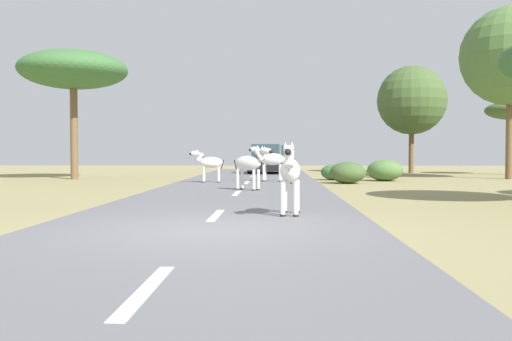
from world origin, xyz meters
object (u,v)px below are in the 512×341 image
(zebra_0, at_px, (290,172))
(tree_0, at_px, (511,56))
(zebra_2, at_px, (270,160))
(bush_1, at_px, (385,170))
(bush_4, at_px, (334,172))
(car_0, at_px, (273,159))
(tree_4, at_px, (412,100))
(bush_0, at_px, (348,173))
(bush_3, at_px, (383,169))
(zebra_3, at_px, (209,163))
(tree_1, at_px, (73,71))
(car_1, at_px, (267,160))
(zebra_1, at_px, (250,164))

(zebra_0, height_order, tree_0, tree_0)
(tree_0, bearing_deg, zebra_2, -163.16)
(bush_1, relative_size, bush_4, 1.31)
(car_0, bearing_deg, bush_1, 114.93)
(tree_0, distance_m, tree_4, 8.09)
(bush_0, xyz_separation_m, bush_3, (2.55, 5.67, -0.03))
(bush_1, bearing_deg, zebra_2, -164.05)
(tree_0, bearing_deg, zebra_3, -162.91)
(bush_4, bearing_deg, tree_1, 178.62)
(bush_1, bearing_deg, tree_0, 17.56)
(zebra_3, distance_m, car_1, 10.48)
(car_0, xyz_separation_m, bush_4, (2.97, -12.61, -0.48))
(tree_0, bearing_deg, tree_1, -177.45)
(tree_0, bearing_deg, bush_0, -153.79)
(tree_4, bearing_deg, car_0, 155.45)
(zebra_2, height_order, tree_4, tree_4)
(bush_0, bearing_deg, bush_4, 95.36)
(car_0, bearing_deg, tree_1, 55.83)
(zebra_2, bearing_deg, bush_0, -90.17)
(tree_4, height_order, bush_4, tree_4)
(car_0, relative_size, tree_1, 0.72)
(tree_1, bearing_deg, car_1, 36.29)
(zebra_0, xyz_separation_m, tree_0, (11.15, 16.32, 5.06))
(zebra_2, xyz_separation_m, zebra_3, (-2.55, -0.84, -0.12))
(car_1, xyz_separation_m, bush_1, (5.51, -7.89, -0.36))
(zebra_2, bearing_deg, car_1, 12.10)
(bush_1, bearing_deg, tree_4, 69.73)
(zebra_2, xyz_separation_m, tree_1, (-9.55, 2.58, 4.27))
(zebra_0, distance_m, zebra_3, 12.34)
(zebra_3, bearing_deg, car_0, -10.99)
(zebra_0, distance_m, car_0, 27.69)
(zebra_0, xyz_separation_m, bush_0, (2.74, 12.19, -0.47))
(car_1, bearing_deg, bush_4, -61.31)
(zebra_0, distance_m, bush_3, 18.64)
(zebra_3, xyz_separation_m, bush_0, (5.81, 0.24, -0.42))
(car_0, relative_size, bush_0, 2.91)
(tree_4, bearing_deg, bush_3, -116.31)
(tree_4, height_order, bush_3, tree_4)
(zebra_0, bearing_deg, car_0, -84.83)
(zebra_2, distance_m, tree_1, 10.78)
(car_1, distance_m, bush_0, 10.61)
(zebra_2, distance_m, bush_1, 5.46)
(zebra_1, xyz_separation_m, bush_3, (6.44, 10.58, -0.51))
(bush_1, distance_m, bush_4, 2.38)
(zebra_3, relative_size, bush_0, 0.96)
(bush_1, bearing_deg, bush_3, 80.69)
(zebra_1, xyz_separation_m, zebra_3, (-1.93, 4.67, -0.06))
(zebra_3, height_order, car_1, car_1)
(zebra_1, xyz_separation_m, car_1, (0.34, 14.90, -0.09))
(bush_1, bearing_deg, car_1, 124.93)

